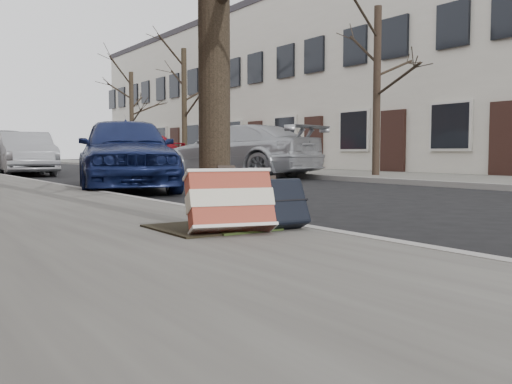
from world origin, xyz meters
TOP-DOWN VIEW (x-y plane):
  - ground at (0.00, 0.00)m, footprint 120.00×120.00m
  - far_sidewalk at (7.80, 15.00)m, footprint 4.00×70.00m
  - house_far at (13.15, 16.00)m, footprint 6.70×40.00m
  - dirt_patch at (-2.00, 1.20)m, footprint 0.85×0.85m
  - suitcase_red at (-2.02, 0.84)m, footprint 0.71×0.50m
  - suitcase_navy at (-1.62, 0.82)m, footprint 0.56×0.34m
  - car_near_front at (-0.17, 7.79)m, footprint 2.87×4.62m
  - car_near_mid at (-0.17, 16.43)m, footprint 1.89×4.38m
  - car_near_back at (0.00, 20.60)m, footprint 2.99×5.87m
  - car_far_front at (4.59, 11.29)m, footprint 3.75×5.64m
  - car_far_back at (4.59, 18.89)m, footprint 2.99×4.91m
  - tree_far_a at (7.20, 8.27)m, footprint 0.20×0.20m
  - tree_far_b at (7.20, 19.78)m, footprint 0.23×0.23m
  - tree_far_c at (7.20, 25.89)m, footprint 0.23×0.23m

SIDE VIEW (x-z plane):
  - ground at x=0.00m, z-range 0.00..0.00m
  - far_sidewalk at x=7.80m, z-range 0.00..0.12m
  - dirt_patch at x=-2.00m, z-range 0.12..0.14m
  - suitcase_navy at x=-1.62m, z-range 0.12..0.55m
  - suitcase_red at x=-2.02m, z-range 0.12..0.61m
  - car_near_mid at x=-0.17m, z-range 0.00..1.40m
  - car_near_front at x=-0.17m, z-range 0.00..1.47m
  - car_far_front at x=4.59m, z-range 0.00..1.52m
  - car_far_back at x=4.59m, z-range 0.00..1.56m
  - car_near_back at x=0.00m, z-range 0.00..1.59m
  - tree_far_a at x=7.20m, z-range 0.12..4.67m
  - tree_far_c at x=7.20m, z-range 0.12..4.95m
  - tree_far_b at x=7.20m, z-range 0.12..5.26m
  - house_far at x=13.15m, z-range 0.00..7.20m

